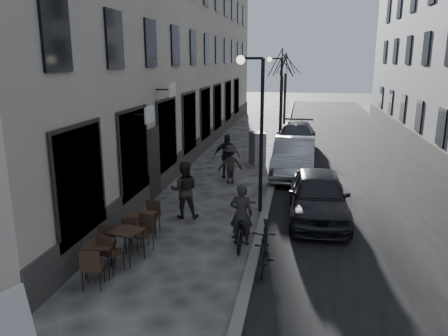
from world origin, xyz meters
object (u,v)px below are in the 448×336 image
(bistro_set_a, at_px, (99,256))
(car_far, at_px, (296,137))
(bicycle, at_px, (241,226))
(pedestrian_near, at_px, (184,190))
(bistro_set_b, at_px, (127,242))
(car_mid, at_px, (294,157))
(streetlamp_near, at_px, (256,117))
(bistro_set_c, at_px, (143,224))
(pedestrian_mid, at_px, (230,164))
(car_near, at_px, (318,195))
(sign_board, at_px, (15,328))
(tree_far, at_px, (286,63))
(pedestrian_far, at_px, (227,156))
(tree_near, at_px, (282,64))
(utility_cabinet, at_px, (257,148))
(moped, at_px, (264,246))
(streetlamp_far, at_px, (278,91))

(bistro_set_a, height_order, car_far, car_far)
(bistro_set_a, bearing_deg, bicycle, 26.42)
(bistro_set_a, xyz_separation_m, pedestrian_near, (0.96, 4.11, 0.44))
(bistro_set_b, bearing_deg, car_mid, 83.05)
(streetlamp_near, height_order, bistro_set_b, streetlamp_near)
(car_mid, bearing_deg, bicycle, -97.93)
(bistro_set_c, relative_size, pedestrian_mid, 1.02)
(bistro_set_c, xyz_separation_m, car_mid, (4.01, 7.89, 0.33))
(car_near, bearing_deg, bicycle, -132.90)
(sign_board, relative_size, car_near, 0.25)
(bistro_set_a, height_order, sign_board, sign_board)
(tree_far, relative_size, bistro_set_a, 3.44)
(tree_far, bearing_deg, pedestrian_mid, -94.66)
(bicycle, relative_size, pedestrian_far, 1.07)
(tree_near, bearing_deg, sign_board, -98.33)
(tree_far, bearing_deg, car_near, -84.71)
(utility_cabinet, bearing_deg, car_far, 40.70)
(pedestrian_near, relative_size, car_mid, 0.37)
(bistro_set_c, distance_m, car_near, 5.56)
(bistro_set_a, distance_m, bistro_set_b, 0.87)
(car_near, distance_m, moped, 3.98)
(tree_near, bearing_deg, bistro_set_b, -98.31)
(bistro_set_c, relative_size, pedestrian_near, 0.87)
(moped, bearing_deg, sign_board, -136.56)
(sign_board, bearing_deg, pedestrian_far, 101.42)
(tree_near, xyz_separation_m, utility_cabinet, (-0.70, -8.19, -3.88))
(sign_board, xyz_separation_m, car_far, (4.47, 18.47, 0.30))
(car_far, bearing_deg, bicycle, -93.44)
(streetlamp_near, height_order, sign_board, streetlamp_near)
(streetlamp_near, bearing_deg, car_near, -10.09)
(streetlamp_far, height_order, sign_board, streetlamp_far)
(bistro_set_b, height_order, car_mid, car_mid)
(sign_board, height_order, car_mid, car_mid)
(bistro_set_a, relative_size, pedestrian_near, 0.90)
(bicycle, xyz_separation_m, pedestrian_near, (-2.08, 1.76, 0.40))
(bistro_set_a, bearing_deg, utility_cabinet, 66.85)
(streetlamp_near, distance_m, moped, 4.88)
(bistro_set_a, xyz_separation_m, moped, (3.79, 1.02, 0.09))
(bistro_set_c, height_order, moped, moped)
(tree_far, distance_m, pedestrian_near, 22.43)
(sign_board, height_order, pedestrian_mid, pedestrian_mid)
(bistro_set_b, distance_m, bicycle, 3.09)
(utility_cabinet, bearing_deg, bistro_set_c, -125.82)
(pedestrian_mid, xyz_separation_m, moped, (2.04, -7.32, -0.21))
(bistro_set_a, bearing_deg, pedestrian_mid, 66.83)
(bistro_set_a, height_order, bistro_set_c, bistro_set_a)
(streetlamp_near, bearing_deg, bicycle, -91.78)
(bistro_set_b, height_order, sign_board, sign_board)
(car_near, bearing_deg, pedestrian_mid, 132.42)
(utility_cabinet, bearing_deg, pedestrian_near, -124.25)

